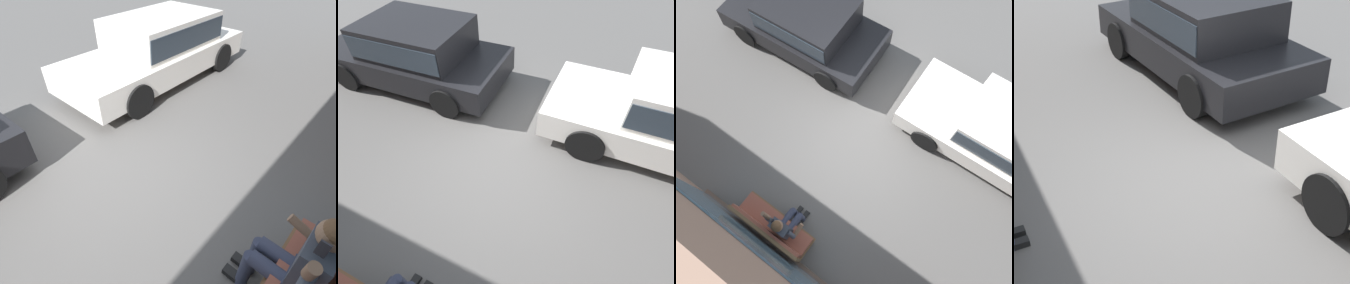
# 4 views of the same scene
# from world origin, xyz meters

# --- Properties ---
(ground_plane) EXTENTS (60.00, 60.00, 0.00)m
(ground_plane) POSITION_xyz_m (0.00, 0.00, 0.00)
(ground_plane) COLOR #565451
(parked_car_mid) EXTENTS (4.23, 2.16, 1.43)m
(parked_car_mid) POSITION_xyz_m (2.79, -1.51, 0.78)
(parked_car_mid) COLOR black
(parked_car_mid) RESTS_ON ground_plane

